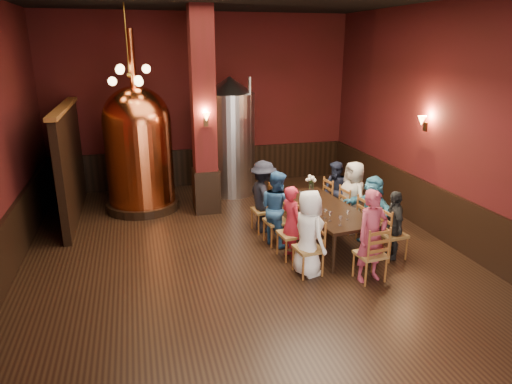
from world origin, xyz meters
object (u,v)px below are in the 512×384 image
object	(u,v)px
dining_table	(324,210)
copper_kettle	(139,147)
person_0	(309,233)
person_2	(277,208)
steel_vessel	(230,137)
person_1	(291,222)
rose_vase	(311,181)

from	to	relation	value
dining_table	copper_kettle	distance (m)	4.53
person_0	person_2	bearing A→B (deg)	-7.81
person_0	steel_vessel	xyz separation A→B (m)	(-0.32, 4.69, 0.75)
person_1	person_2	size ratio (longest dim) A/B	0.93
person_2	dining_table	bearing A→B (deg)	-132.43
person_1	rose_vase	size ratio (longest dim) A/B	3.64
person_1	steel_vessel	size ratio (longest dim) A/B	0.46
dining_table	copper_kettle	world-z (taller)	copper_kettle
person_2	copper_kettle	distance (m)	3.74
person_0	copper_kettle	distance (m)	4.87
dining_table	person_1	bearing A→B (deg)	-158.78
person_0	rose_vase	distance (m)	2.18
person_2	copper_kettle	bearing A→B (deg)	14.43
person_0	person_2	distance (m)	1.33
steel_vessel	rose_vase	size ratio (longest dim) A/B	7.99
steel_vessel	person_1	bearing A→B (deg)	-86.48
person_0	person_1	xyz separation A→B (m)	(-0.07, 0.67, -0.06)
person_0	person_1	world-z (taller)	person_0
person_1	person_0	bearing A→B (deg)	170.54
person_2	copper_kettle	xyz separation A→B (m)	(-2.45, 2.73, 0.74)
person_2	rose_vase	world-z (taller)	person_2
person_1	person_2	bearing A→B (deg)	-9.46
person_1	rose_vase	xyz separation A→B (m)	(0.90, 1.34, 0.32)
copper_kettle	dining_table	bearing A→B (deg)	-41.76
dining_table	person_1	xyz separation A→B (m)	(-0.81, -0.42, -0.01)
person_1	copper_kettle	size ratio (longest dim) A/B	0.34
person_2	steel_vessel	size ratio (longest dim) A/B	0.49
person_1	rose_vase	distance (m)	1.64
dining_table	rose_vase	world-z (taller)	rose_vase
person_2	copper_kettle	size ratio (longest dim) A/B	0.36
person_2	rose_vase	bearing A→B (deg)	-82.35
person_0	dining_table	bearing A→B (deg)	-48.17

